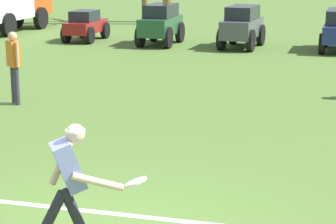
% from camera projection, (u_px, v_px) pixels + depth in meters
% --- Properties ---
extents(field_line_paint, '(20.72, 1.42, 0.01)m').
position_uv_depth(field_line_paint, '(128.00, 215.00, 8.18)').
color(field_line_paint, white).
rests_on(field_line_paint, ground_plane).
extents(frisbee_thrower, '(1.03, 0.61, 1.43)m').
position_uv_depth(frisbee_thrower, '(69.00, 181.00, 7.08)').
color(frisbee_thrower, '#23232D').
rests_on(frisbee_thrower, ground_plane).
extents(frisbee_in_flight, '(0.25, 0.26, 0.11)m').
position_uv_depth(frisbee_in_flight, '(136.00, 182.00, 7.11)').
color(frisbee_in_flight, white).
extents(teammate_midfield, '(0.44, 0.36, 1.56)m').
position_uv_depth(teammate_midfield, '(14.00, 61.00, 13.86)').
color(teammate_midfield, '#33333D').
rests_on(teammate_midfield, ground_plane).
extents(parked_car_slot_a, '(1.21, 2.25, 1.10)m').
position_uv_depth(parked_car_slot_a, '(86.00, 25.00, 23.74)').
color(parked_car_slot_a, maroon).
rests_on(parked_car_slot_a, ground_plane).
extents(parked_car_slot_b, '(1.27, 2.40, 1.40)m').
position_uv_depth(parked_car_slot_b, '(161.00, 23.00, 22.71)').
color(parked_car_slot_b, '#235133').
rests_on(parked_car_slot_b, ground_plane).
extents(parked_car_slot_c, '(1.20, 2.37, 1.40)m').
position_uv_depth(parked_car_slot_c, '(242.00, 26.00, 22.00)').
color(parked_car_slot_c, '#474C51').
rests_on(parked_car_slot_c, ground_plane).
extents(box_truck, '(1.54, 5.93, 2.20)m').
position_uv_depth(box_truck, '(2.00, 3.00, 25.38)').
color(box_truck, '#CC4C19').
rests_on(box_truck, ground_plane).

